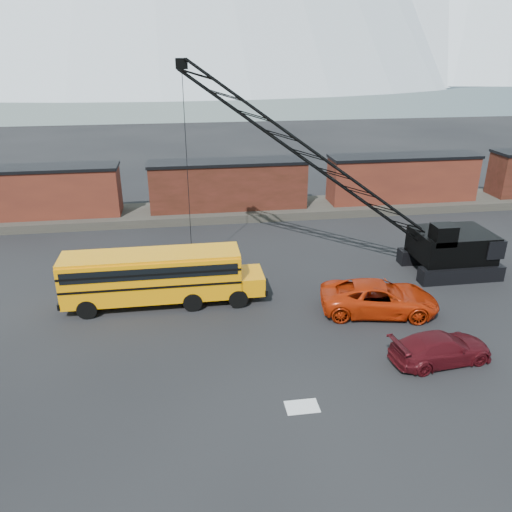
{
  "coord_description": "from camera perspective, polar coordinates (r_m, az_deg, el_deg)",
  "views": [
    {
      "loc": [
        -3.9,
        -20.3,
        14.0
      ],
      "look_at": [
        -0.06,
        5.34,
        3.0
      ],
      "focal_mm": 35.0,
      "sensor_mm": 36.0,
      "label": 1
    }
  ],
  "objects": [
    {
      "name": "red_pickup",
      "position": [
        28.94,
        13.89,
        -4.64
      ],
      "size": [
        6.98,
        4.17,
        1.82
      ],
      "primitive_type": "imported",
      "rotation": [
        0.0,
        0.0,
        1.38
      ],
      "color": "#B12608",
      "rests_on": "ground"
    },
    {
      "name": "boxcar_west_near",
      "position": [
        45.41,
        -23.85,
        6.7
      ],
      "size": [
        13.7,
        3.1,
        4.17
      ],
      "color": "#4A1D15",
      "rests_on": "gravel_berm"
    },
    {
      "name": "snow_patch",
      "position": [
        21.93,
        5.28,
        -16.77
      ],
      "size": [
        1.4,
        0.9,
        0.02
      ],
      "primitive_type": "cube",
      "color": "silver",
      "rests_on": "ground"
    },
    {
      "name": "ground",
      "position": [
        24.97,
        1.98,
        -11.13
      ],
      "size": [
        160.0,
        160.0,
        0.0
      ],
      "primitive_type": "plane",
      "color": "black",
      "rests_on": "ground"
    },
    {
      "name": "gravel_berm",
      "position": [
        44.62,
        -3.11,
        5.15
      ],
      "size": [
        120.0,
        5.0,
        0.7
      ],
      "primitive_type": "cube",
      "color": "#423F36",
      "rests_on": "ground"
    },
    {
      "name": "maroon_suv",
      "position": [
        25.64,
        20.39,
        -9.83
      ],
      "size": [
        5.19,
        2.6,
        1.45
      ],
      "primitive_type": "imported",
      "rotation": [
        0.0,
        0.0,
        1.69
      ],
      "color": "#460C12",
      "rests_on": "ground"
    },
    {
      "name": "boxcar_east_near",
      "position": [
        48.08,
        16.38,
        8.55
      ],
      "size": [
        13.7,
        3.1,
        4.17
      ],
      "color": "#4A1D15",
      "rests_on": "gravel_berm"
    },
    {
      "name": "boxcar_mid",
      "position": [
        43.94,
        -3.18,
        8.14
      ],
      "size": [
        13.7,
        3.1,
        4.17
      ],
      "color": "#4F1E16",
      "rests_on": "gravel_berm"
    },
    {
      "name": "school_bus",
      "position": [
        29.16,
        -11.09,
        -2.21
      ],
      "size": [
        11.65,
        2.65,
        3.19
      ],
      "color": "orange",
      "rests_on": "ground"
    },
    {
      "name": "crawler_crane",
      "position": [
        31.43,
        7.37,
        10.55
      ],
      "size": [
        20.19,
        5.16,
        13.51
      ],
      "color": "black",
      "rests_on": "ground"
    }
  ]
}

